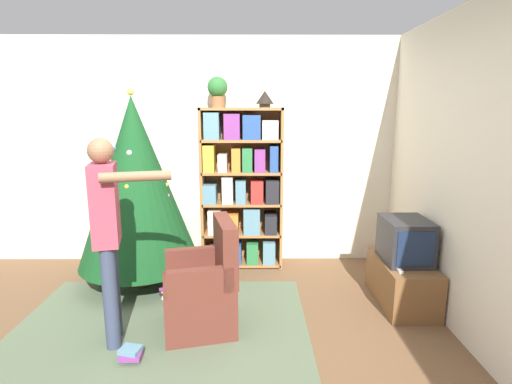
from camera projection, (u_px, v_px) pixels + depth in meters
ground_plane at (206, 350)px, 3.02m from camera, size 14.00×14.00×0.00m
wall_back at (223, 152)px, 4.69m from camera, size 8.00×0.10×2.60m
wall_right at (494, 181)px, 2.78m from camera, size 0.10×8.00×2.60m
area_rug at (159, 333)px, 3.25m from camera, size 2.45×2.00×0.01m
bookshelf at (242, 187)px, 4.53m from camera, size 0.92×0.32×1.81m
tv_stand at (402, 282)px, 3.73m from camera, size 0.44×0.83×0.42m
television at (405, 240)px, 3.65m from camera, size 0.39×0.49×0.40m
game_remote at (399, 270)px, 3.44m from camera, size 0.04×0.12×0.02m
christmas_tree at (136, 183)px, 4.03m from camera, size 1.22×1.22×2.00m
armchair at (203, 291)px, 3.28m from camera, size 0.68×0.67×0.92m
standing_person at (108, 226)px, 2.97m from camera, size 0.70×0.46×1.59m
potted_plant at (218, 90)px, 4.32m from camera, size 0.22×0.22×0.33m
table_lamp at (265, 98)px, 4.34m from camera, size 0.20×0.20×0.18m
book_pile_near_tree at (171, 291)px, 3.88m from camera, size 0.22×0.17×0.11m
book_pile_by_chair at (131, 354)px, 2.89m from camera, size 0.17×0.16×0.10m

